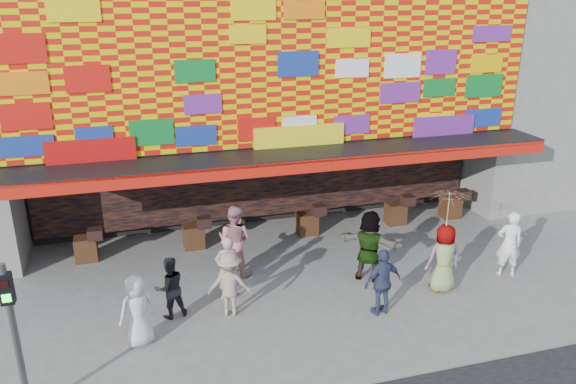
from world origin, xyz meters
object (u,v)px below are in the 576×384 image
object	(u,v)px
ped_c	(170,288)
ped_d	(230,284)
parasol	(449,210)
ped_a	(138,311)
ped_e	(383,282)
ped_g	(444,258)
ped_h	(509,244)
signal_left	(13,324)
ped_i	(235,240)
ped_f	(369,246)
ped_b	(228,268)

from	to	relation	value
ped_c	ped_d	distance (m)	1.37
ped_d	parasol	world-z (taller)	parasol
ped_a	ped_d	xyz separation A→B (m)	(2.08, 0.61, -0.01)
ped_d	ped_e	world-z (taller)	ped_e
ped_g	ped_h	xyz separation A→B (m)	(2.07, 0.24, 0.02)
signal_left	parasol	world-z (taller)	signal_left
ped_d	ped_h	size ratio (longest dim) A/B	0.87
ped_e	ped_i	distance (m)	4.11
ped_c	ped_i	distance (m)	2.50
signal_left	ped_a	bearing A→B (deg)	39.37
ped_f	ped_h	xyz separation A→B (m)	(3.62, -0.80, -0.05)
ped_a	ped_c	bearing A→B (deg)	-147.98
parasol	ped_h	bearing A→B (deg)	6.68
ped_d	ped_b	bearing A→B (deg)	-81.86
ped_d	signal_left	bearing A→B (deg)	43.67
ped_a	ped_d	size ratio (longest dim) A/B	1.02
ped_d	parasol	size ratio (longest dim) A/B	0.83
ped_a	ped_g	bearing A→B (deg)	163.45
ped_b	ped_c	distance (m)	1.50
signal_left	parasol	xyz separation A→B (m)	(9.41, 1.89, 0.32)
ped_f	ped_h	size ratio (longest dim) A/B	1.05
ped_f	ped_g	bearing A→B (deg)	-175.71
ped_c	ped_d	bearing A→B (deg)	155.17
ped_b	ped_d	distance (m)	0.75
ped_h	ped_i	bearing A→B (deg)	0.49
ped_b	ped_c	size ratio (longest dim) A/B	1.10
ped_b	ped_g	world-z (taller)	ped_g
ped_b	parasol	world-z (taller)	parasol
signal_left	ped_i	world-z (taller)	signal_left
ped_c	ped_e	size ratio (longest dim) A/B	0.91
ped_f	parasol	bearing A→B (deg)	-175.71
ped_d	ped_f	xyz separation A→B (m)	(3.78, 0.68, 0.16)
ped_b	ped_f	bearing A→B (deg)	176.97
ped_c	ped_i	bearing A→B (deg)	-150.60
ped_a	ped_d	distance (m)	2.17
ped_c	parasol	bearing A→B (deg)	161.57
ped_a	signal_left	bearing A→B (deg)	20.90
ped_h	ped_i	xyz separation A→B (m)	(-6.90, 2.08, 0.06)
ped_f	ped_i	xyz separation A→B (m)	(-3.28, 1.27, 0.01)
signal_left	ped_f	bearing A→B (deg)	20.48
ped_a	parasol	xyz separation A→B (m)	(7.41, 0.25, 1.37)
signal_left	ped_g	xyz separation A→B (m)	(9.41, 1.89, -0.97)
signal_left	ped_e	distance (m)	7.67
ped_d	ped_h	bearing A→B (deg)	-166.22
ped_f	parasol	xyz separation A→B (m)	(1.55, -1.05, 1.22)
ped_e	ped_c	bearing A→B (deg)	-23.84
ped_a	ped_c	xyz separation A→B (m)	(0.74, 0.90, -0.06)
ped_i	parasol	size ratio (longest dim) A/B	1.02
ped_d	parasol	bearing A→B (deg)	-169.20
ped_b	ped_c	world-z (taller)	ped_b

